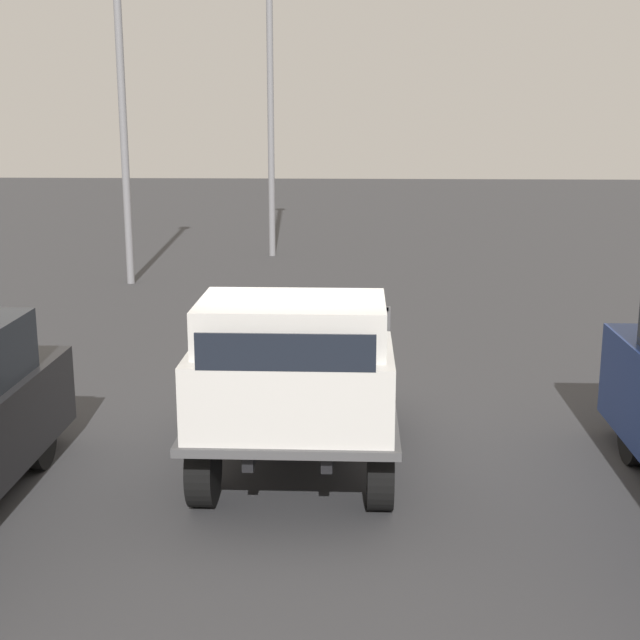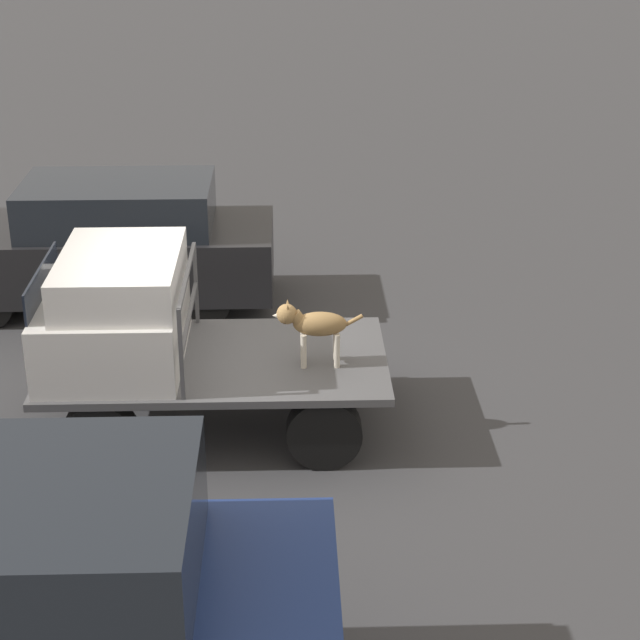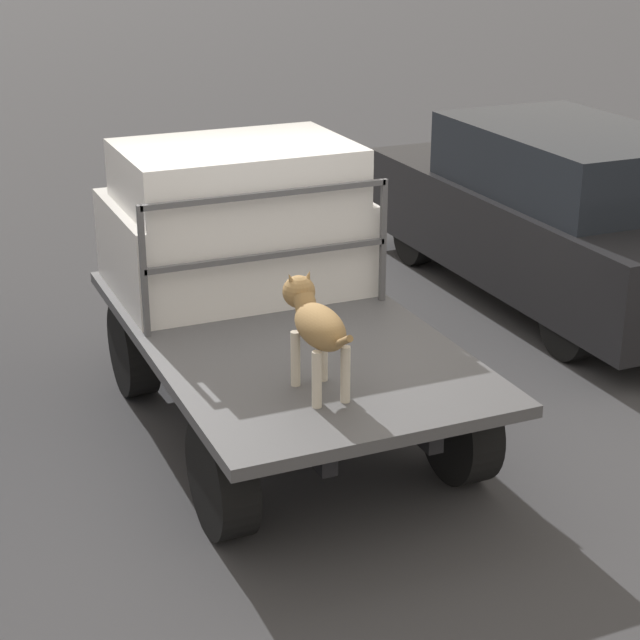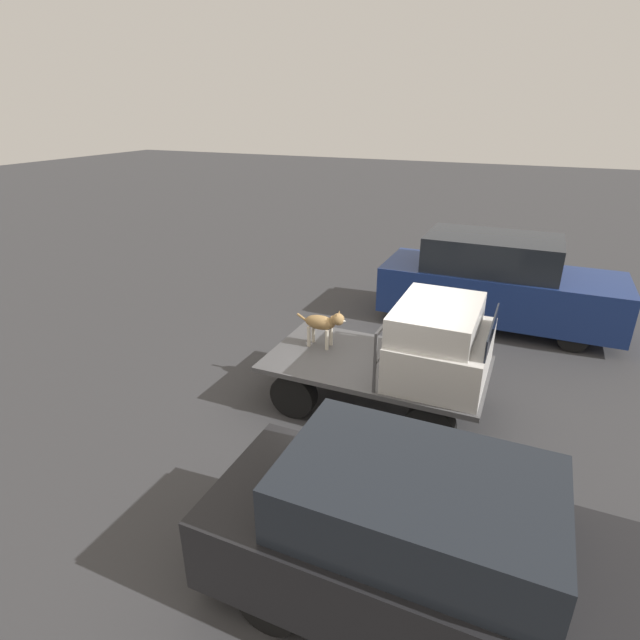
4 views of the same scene
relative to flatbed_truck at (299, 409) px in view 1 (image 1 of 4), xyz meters
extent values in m
plane|color=#38383A|center=(0.00, 0.00, -0.58)|extent=(80.00, 80.00, 0.00)
cylinder|color=black|center=(1.09, 0.82, -0.21)|extent=(0.74, 0.24, 0.74)
cylinder|color=black|center=(1.09, -0.82, -0.21)|extent=(0.74, 0.24, 0.74)
cylinder|color=black|center=(-1.09, 0.82, -0.21)|extent=(0.74, 0.24, 0.74)
cylinder|color=black|center=(-1.09, -0.82, -0.21)|extent=(0.74, 0.24, 0.74)
cube|color=black|center=(0.00, 0.34, 0.05)|extent=(3.23, 0.10, 0.18)
cube|color=black|center=(0.00, -0.34, 0.05)|extent=(3.23, 0.10, 0.18)
cube|color=#4C4C4F|center=(0.00, 0.00, 0.18)|extent=(3.51, 1.97, 0.08)
cube|color=silver|center=(1.01, 0.00, 0.58)|extent=(1.38, 1.85, 0.70)
cube|color=silver|center=(0.91, 0.00, 1.14)|extent=(1.17, 1.70, 0.43)
cube|color=black|center=(1.69, 0.00, 1.08)|extent=(0.02, 1.51, 0.32)
cube|color=#4C4C4F|center=(0.25, 0.90, 0.69)|extent=(0.04, 0.04, 0.93)
cube|color=#4C4C4F|center=(0.25, -0.90, 0.69)|extent=(0.04, 0.04, 0.93)
cube|color=#4C4C4F|center=(0.25, 0.00, 1.14)|extent=(0.04, 1.81, 0.04)
cube|color=#4C4C4F|center=(0.25, 0.00, 0.69)|extent=(0.04, 1.81, 0.04)
cylinder|color=beige|center=(-0.90, 0.26, 0.40)|extent=(0.06, 0.06, 0.36)
cylinder|color=beige|center=(-0.90, 0.08, 0.40)|extent=(0.06, 0.06, 0.36)
cylinder|color=beige|center=(-1.23, 0.26, 0.40)|extent=(0.06, 0.06, 0.36)
cylinder|color=beige|center=(-1.23, 0.08, 0.40)|extent=(0.06, 0.06, 0.36)
ellipsoid|color=olive|center=(-1.07, 0.17, 0.66)|extent=(0.54, 0.25, 0.25)
sphere|color=beige|center=(-0.92, 0.17, 0.62)|extent=(0.11, 0.11, 0.11)
cylinder|color=olive|center=(-0.84, 0.17, 0.73)|extent=(0.17, 0.14, 0.17)
sphere|color=olive|center=(-0.73, 0.17, 0.77)|extent=(0.21, 0.21, 0.21)
cone|color=beige|center=(-0.65, 0.17, 0.76)|extent=(0.11, 0.11, 0.11)
cone|color=olive|center=(-0.75, 0.23, 0.86)|extent=(0.06, 0.08, 0.10)
cone|color=olive|center=(-0.75, 0.12, 0.86)|extent=(0.06, 0.08, 0.10)
cylinder|color=olive|center=(-1.39, 0.17, 0.69)|extent=(0.23, 0.04, 0.16)
cylinder|color=black|center=(0.30, -2.68, -0.28)|extent=(0.60, 0.20, 0.60)
cylinder|color=black|center=(-0.09, 3.51, -0.28)|extent=(0.60, 0.20, 0.60)
cylinder|color=gray|center=(-9.77, -4.26, 2.75)|extent=(0.16, 0.16, 6.66)
cylinder|color=gray|center=(-13.62, -1.59, 3.36)|extent=(0.16, 0.16, 7.88)
camera|label=1|loc=(8.80, 0.60, 3.03)|focal=50.00mm
camera|label=2|loc=(-0.77, 9.93, 4.98)|focal=60.00mm
camera|label=3|loc=(-6.49, 2.51, 3.04)|focal=60.00mm
camera|label=4|loc=(2.04, -6.92, 4.04)|focal=28.00mm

